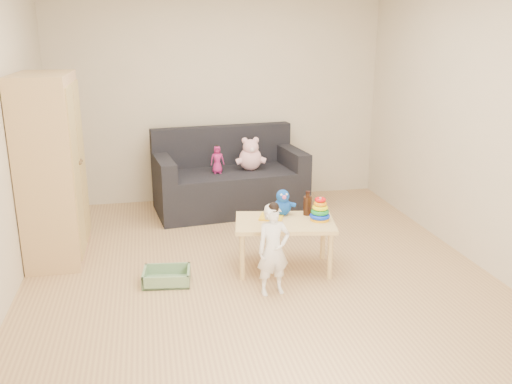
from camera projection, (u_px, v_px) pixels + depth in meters
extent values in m
plane|color=tan|center=(256.00, 270.00, 4.82)|extent=(4.50, 4.50, 0.00)
plane|color=beige|center=(219.00, 95.00, 6.57)|extent=(4.00, 0.00, 4.00)
plane|color=beige|center=(360.00, 210.00, 2.34)|extent=(4.00, 0.00, 4.00)
plane|color=beige|center=(475.00, 118.00, 4.84)|extent=(0.00, 4.50, 4.50)
cube|color=tan|center=(52.00, 168.00, 4.92)|extent=(0.47, 0.94, 1.69)
cube|color=black|center=(230.00, 190.00, 6.38)|extent=(1.80, 1.05, 0.48)
cube|color=#E9CA80|center=(284.00, 245.00, 4.80)|extent=(0.94, 0.68, 0.45)
imported|color=white|center=(273.00, 251.00, 4.30)|extent=(0.30, 0.22, 0.73)
imported|color=#B0216C|center=(217.00, 160.00, 6.16)|extent=(0.16, 0.11, 0.31)
cylinder|color=#FFAF0D|center=(320.00, 219.00, 4.75)|extent=(0.17, 0.17, 0.02)
cylinder|color=silver|center=(320.00, 208.00, 4.72)|extent=(0.02, 0.02, 0.20)
torus|color=#0E37E7|center=(320.00, 216.00, 4.74)|extent=(0.18, 0.18, 0.04)
torus|color=#169036|center=(320.00, 212.00, 4.73)|extent=(0.16, 0.16, 0.04)
torus|color=#FFF70D|center=(320.00, 207.00, 4.72)|extent=(0.14, 0.14, 0.04)
torus|color=orange|center=(320.00, 203.00, 4.71)|extent=(0.12, 0.12, 0.04)
torus|color=red|center=(320.00, 200.00, 4.70)|extent=(0.10, 0.10, 0.03)
cylinder|color=black|center=(307.00, 206.00, 4.87)|extent=(0.08, 0.08, 0.17)
cylinder|color=black|center=(308.00, 195.00, 4.84)|extent=(0.03, 0.03, 0.05)
cylinder|color=black|center=(308.00, 192.00, 4.83)|extent=(0.04, 0.04, 0.01)
cube|color=yellow|center=(272.00, 217.00, 4.81)|extent=(0.26, 0.26, 0.02)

